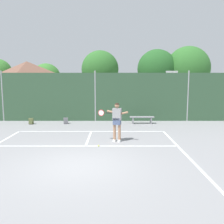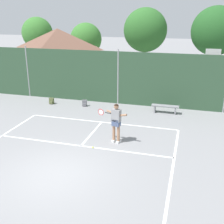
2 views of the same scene
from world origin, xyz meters
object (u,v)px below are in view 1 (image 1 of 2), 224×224
Objects in this scene: basketball_hoop at (172,87)px; backpack_grey at (66,121)px; backpack_olive at (31,121)px; tennis_ball at (99,146)px; courtside_bench at (142,118)px; tennis_player at (117,119)px.

backpack_grey is (-7.55, -2.52, -2.12)m from basketball_hoop.
backpack_grey is at bearing 3.80° from backpack_olive.
backpack_grey is (-2.48, 5.46, 0.16)m from tennis_ball.
basketball_hoop is 2.22× the size of courtside_bench.
tennis_player is at bearing 46.74° from tennis_ball.
tennis_player reaches higher than backpack_olive.
courtside_bench is at bearing 1.54° from backpack_olive.
tennis_ball is 0.14× the size of backpack_olive.
basketball_hoop is 8.23m from backpack_grey.
backpack_olive is 7.32m from courtside_bench.
courtside_bench is at bearing 64.85° from tennis_ball.
courtside_bench is (5.06, 0.05, 0.17)m from backpack_grey.
courtside_bench is at bearing -135.16° from basketball_hoop.
backpack_olive is 2.25m from backpack_grey.
basketball_hoop reaches higher than backpack_olive.
backpack_grey is at bearing 125.67° from tennis_player.
tennis_ball is 0.14× the size of backpack_grey.
basketball_hoop is 1.91× the size of tennis_player.
tennis_ball is at bearing -115.15° from courtside_bench.
tennis_player is 5.02m from courtside_bench.
tennis_ball is at bearing -48.30° from backpack_olive.
tennis_player reaches higher than courtside_bench.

